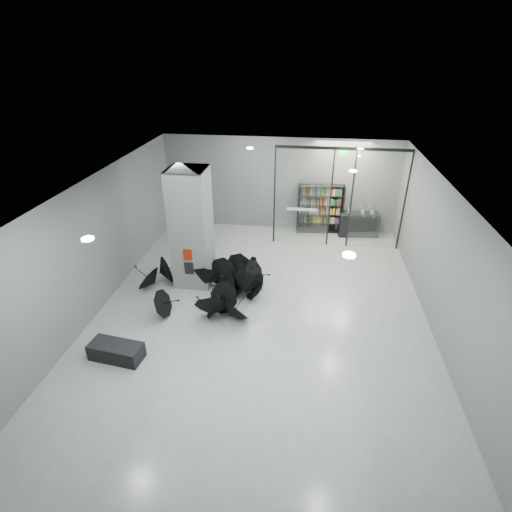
# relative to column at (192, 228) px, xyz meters

# --- Properties ---
(room) EXTENTS (14.00, 14.02, 4.01)m
(room) POSITION_rel_column_xyz_m (2.50, -2.00, 0.84)
(room) COLOR gray
(room) RESTS_ON ground
(column) EXTENTS (1.20, 1.20, 4.00)m
(column) POSITION_rel_column_xyz_m (0.00, 0.00, 0.00)
(column) COLOR slate
(column) RESTS_ON ground
(fire_cabinet) EXTENTS (0.28, 0.04, 0.38)m
(fire_cabinet) POSITION_rel_column_xyz_m (0.00, -0.62, -0.65)
(fire_cabinet) COLOR #A50A07
(fire_cabinet) RESTS_ON column
(info_panel) EXTENTS (0.30, 0.03, 0.42)m
(info_panel) POSITION_rel_column_xyz_m (0.00, -0.62, -1.15)
(info_panel) COLOR black
(info_panel) RESTS_ON column
(exit_sign) EXTENTS (0.30, 0.06, 0.15)m
(exit_sign) POSITION_rel_column_xyz_m (4.90, 3.30, 1.82)
(exit_sign) COLOR #0CE533
(exit_sign) RESTS_ON room
(glass_partition) EXTENTS (5.06, 0.08, 4.00)m
(glass_partition) POSITION_rel_column_xyz_m (4.89, 3.50, 0.18)
(glass_partition) COLOR silver
(glass_partition) RESTS_ON ground
(bench) EXTENTS (1.46, 0.77, 0.45)m
(bench) POSITION_rel_column_xyz_m (-1.01, -4.06, -1.78)
(bench) COLOR black
(bench) RESTS_ON ground
(bookshelf) EXTENTS (1.97, 0.64, 2.13)m
(bookshelf) POSITION_rel_column_xyz_m (4.27, 4.75, -0.93)
(bookshelf) COLOR black
(bookshelf) RESTS_ON ground
(shop_counter) EXTENTS (1.72, 0.83, 1.00)m
(shop_counter) POSITION_rel_column_xyz_m (5.95, 4.65, -1.50)
(shop_counter) COLOR black
(shop_counter) RESTS_ON ground
(umbrella_cluster) EXTENTS (4.85, 3.86, 1.29)m
(umbrella_cluster) POSITION_rel_column_xyz_m (1.14, -0.78, -1.69)
(umbrella_cluster) COLOR black
(umbrella_cluster) RESTS_ON ground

